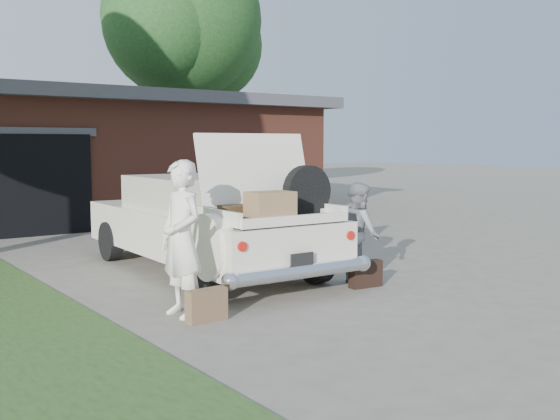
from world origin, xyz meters
TOP-DOWN VIEW (x-y plane):
  - ground at (0.00, 0.00)m, footprint 90.00×90.00m
  - house at (0.98, 11.47)m, footprint 12.80×7.80m
  - tree_right at (7.29, 16.84)m, footprint 7.16×6.23m
  - sedan at (-0.14, 2.37)m, footprint 2.21×5.27m
  - woman_left at (-1.70, 0.19)m, footprint 0.49×0.70m
  - woman_right at (1.20, 0.33)m, footprint 0.75×0.85m
  - suitcase_left at (-1.60, -0.19)m, footprint 0.49×0.18m
  - suitcase_right at (1.07, 0.04)m, footprint 0.49×0.21m

SIDE VIEW (x-z plane):
  - ground at x=0.00m, z-range 0.00..0.00m
  - suitcase_right at x=1.07m, z-range 0.00..0.37m
  - suitcase_left at x=-1.60m, z-range 0.00..0.37m
  - woman_right at x=1.20m, z-range 0.00..1.45m
  - sedan at x=-0.14m, z-range -0.30..1.83m
  - woman_left at x=-1.70m, z-range 0.00..1.81m
  - house at x=0.98m, z-range 0.02..3.32m
  - tree_right at x=7.29m, z-range 1.57..11.51m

